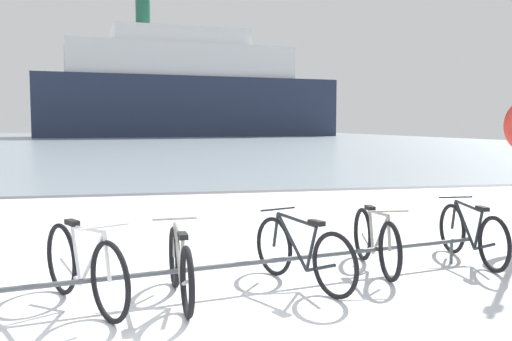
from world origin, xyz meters
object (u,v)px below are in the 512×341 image
object	(u,v)px
bicycle_1	(84,268)
bicycle_3	(302,253)
bicycle_5	(472,234)
bicycle_2	(180,266)
bicycle_4	(375,241)
ferry_ship	(186,92)

from	to	relation	value
bicycle_1	bicycle_3	distance (m)	2.22
bicycle_1	bicycle_5	world-z (taller)	bicycle_1
bicycle_3	bicycle_2	bearing A→B (deg)	-169.61
bicycle_1	bicycle_2	bearing A→B (deg)	1.07
bicycle_4	bicycle_1	bearing A→B (deg)	-167.62
bicycle_3	bicycle_4	distance (m)	1.14
bicycle_1	bicycle_4	xyz separation A→B (m)	(3.25, 0.71, -0.03)
bicycle_1	bicycle_5	xyz separation A→B (m)	(4.59, 0.82, -0.03)
bicycle_5	ferry_ship	size ratio (longest dim) A/B	0.04
bicycle_3	ferry_ship	distance (m)	77.26
bicycle_4	bicycle_5	size ratio (longest dim) A/B	0.99
bicycle_2	bicycle_5	bearing A→B (deg)	12.34
bicycle_3	ferry_ship	xyz separation A→B (m)	(5.42, 76.83, 6.03)
bicycle_3	bicycle_4	xyz separation A→B (m)	(1.04, 0.46, -0.00)
bicycle_1	ferry_ship	world-z (taller)	ferry_ship
bicycle_1	bicycle_5	distance (m)	4.66
bicycle_1	bicycle_3	bearing A→B (deg)	6.62
bicycle_2	bicycle_4	xyz separation A→B (m)	(2.35, 0.70, 0.01)
bicycle_3	bicycle_4	size ratio (longest dim) A/B	0.97
bicycle_2	ferry_ship	distance (m)	77.60
bicycle_4	bicycle_5	bearing A→B (deg)	4.70
bicycle_4	bicycle_5	xyz separation A→B (m)	(1.34, 0.11, 0.00)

